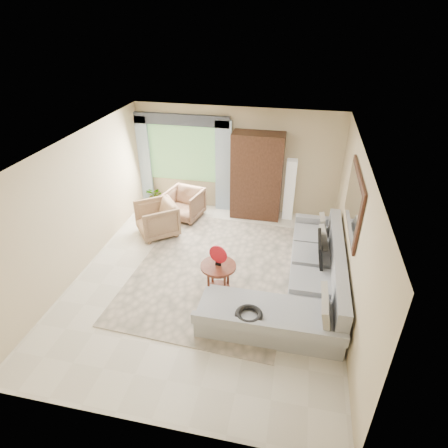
% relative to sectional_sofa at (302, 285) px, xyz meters
% --- Properties ---
extents(ground, '(6.00, 6.00, 0.00)m').
position_rel_sectional_sofa_xyz_m(ground, '(-1.78, 0.18, -0.28)').
color(ground, silver).
rests_on(ground, ground).
extents(area_rug, '(3.21, 4.15, 0.02)m').
position_rel_sectional_sofa_xyz_m(area_rug, '(-1.73, 0.47, -0.27)').
color(area_rug, '#C2AE9A').
rests_on(area_rug, ground).
extents(sectional_sofa, '(2.30, 3.46, 0.90)m').
position_rel_sectional_sofa_xyz_m(sectional_sofa, '(0.00, 0.00, 0.00)').
color(sectional_sofa, '#9B9FA3').
rests_on(sectional_sofa, ground).
extents(tv_screen, '(0.14, 0.74, 0.48)m').
position_rel_sectional_sofa_xyz_m(tv_screen, '(0.27, 0.55, 0.44)').
color(tv_screen, black).
rests_on(tv_screen, sectional_sofa).
extents(garden_hose, '(0.43, 0.43, 0.09)m').
position_rel_sectional_sofa_xyz_m(garden_hose, '(-0.78, -1.20, 0.26)').
color(garden_hose, black).
rests_on(garden_hose, sectional_sofa).
extents(coffee_table, '(0.63, 0.63, 0.63)m').
position_rel_sectional_sofa_xyz_m(coffee_table, '(-1.48, -0.20, 0.05)').
color(coffee_table, '#451C12').
rests_on(coffee_table, ground).
extents(red_disc, '(0.33, 0.11, 0.34)m').
position_rel_sectional_sofa_xyz_m(red_disc, '(-1.48, -0.20, 0.58)').
color(red_disc, red).
rests_on(red_disc, coffee_table).
extents(armchair_left, '(1.18, 1.18, 0.78)m').
position_rel_sectional_sofa_xyz_m(armchair_left, '(-3.31, 1.53, 0.11)').
color(armchair_left, '#9E7A56').
rests_on(armchair_left, ground).
extents(armchair_right, '(0.95, 0.96, 0.74)m').
position_rel_sectional_sofa_xyz_m(armchair_right, '(-2.92, 2.41, 0.09)').
color(armchair_right, '#A17A57').
rests_on(armchair_right, ground).
extents(potted_plant, '(0.56, 0.53, 0.49)m').
position_rel_sectional_sofa_xyz_m(potted_plant, '(-3.90, 2.93, -0.04)').
color(potted_plant, '#999999').
rests_on(potted_plant, ground).
extents(armoire, '(1.20, 0.55, 2.10)m').
position_rel_sectional_sofa_xyz_m(armoire, '(-1.23, 2.90, 0.77)').
color(armoire, black).
rests_on(armoire, ground).
extents(floor_lamp, '(0.24, 0.24, 1.50)m').
position_rel_sectional_sofa_xyz_m(floor_lamp, '(-0.43, 2.96, 0.47)').
color(floor_lamp, silver).
rests_on(floor_lamp, ground).
extents(window, '(1.80, 0.04, 1.40)m').
position_rel_sectional_sofa_xyz_m(window, '(-3.13, 3.15, 1.12)').
color(window, '#669E59').
rests_on(window, wall_back).
extents(curtain_left, '(0.40, 0.08, 2.30)m').
position_rel_sectional_sofa_xyz_m(curtain_left, '(-4.18, 3.06, 0.87)').
color(curtain_left, '#9EB7CC').
rests_on(curtain_left, ground).
extents(curtain_right, '(0.40, 0.08, 2.30)m').
position_rel_sectional_sofa_xyz_m(curtain_right, '(-2.08, 3.06, 0.87)').
color(curtain_right, '#9EB7CC').
rests_on(curtain_right, ground).
extents(valance, '(2.40, 0.12, 0.26)m').
position_rel_sectional_sofa_xyz_m(valance, '(-3.13, 3.08, 1.97)').
color(valance, '#1E232D').
rests_on(valance, wall_back).
extents(wall_mirror, '(0.05, 1.70, 1.05)m').
position_rel_sectional_sofa_xyz_m(wall_mirror, '(0.68, 0.53, 1.47)').
color(wall_mirror, black).
rests_on(wall_mirror, wall_right).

